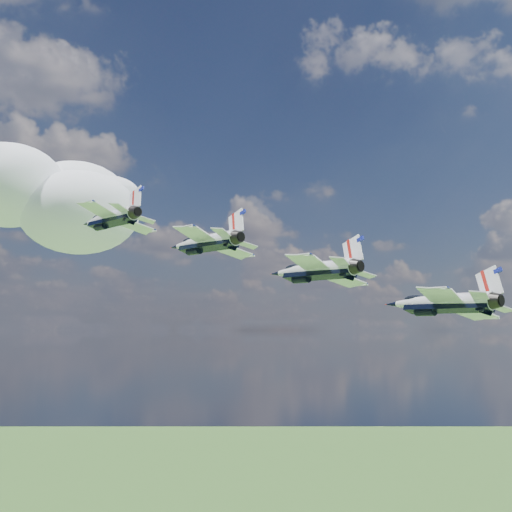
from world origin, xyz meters
name	(u,v)px	position (x,y,z in m)	size (l,w,h in m)	color
cloud_far	(53,200)	(19.07, 203.98, 185.19)	(67.36, 52.93, 26.46)	white
jet_0	(109,218)	(-7.80, 3.49, 147.22)	(8.86, 13.12, 3.92)	white
jet_1	(204,243)	(0.32, -5.99, 143.76)	(8.86, 13.12, 3.92)	silver
jet_2	(312,270)	(8.45, -15.47, 140.31)	(8.86, 13.12, 3.92)	silver
jet_3	(439,303)	(16.57, -24.94, 136.85)	(8.86, 13.12, 3.92)	silver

